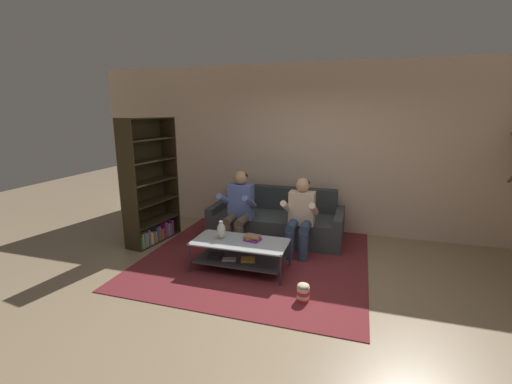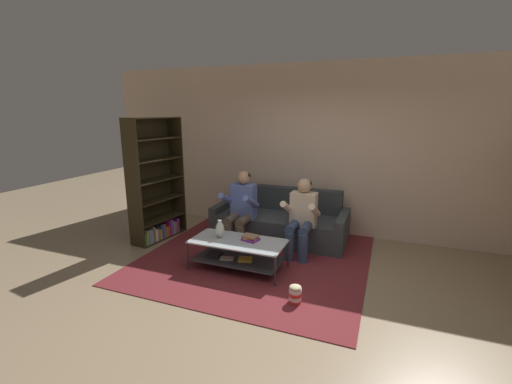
# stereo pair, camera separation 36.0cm
# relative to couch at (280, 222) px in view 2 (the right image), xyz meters

# --- Properties ---
(ground) EXTENTS (16.80, 16.80, 0.00)m
(ground) POSITION_rel_couch_xyz_m (0.58, -1.83, -0.28)
(ground) COLOR #998363
(back_partition) EXTENTS (8.40, 0.12, 2.90)m
(back_partition) POSITION_rel_couch_xyz_m (0.58, 0.63, 1.17)
(back_partition) COLOR beige
(back_partition) RESTS_ON ground
(couch) EXTENTS (2.20, 0.90, 0.82)m
(couch) POSITION_rel_couch_xyz_m (0.00, 0.00, 0.00)
(couch) COLOR #3A4043
(couch) RESTS_ON ground
(person_seated_left) EXTENTS (0.50, 0.58, 1.19)m
(person_seated_left) POSITION_rel_couch_xyz_m (-0.49, -0.53, 0.37)
(person_seated_left) COLOR brown
(person_seated_left) RESTS_ON ground
(person_seated_right) EXTENTS (0.50, 0.58, 1.14)m
(person_seated_right) POSITION_rel_couch_xyz_m (0.49, -0.53, 0.35)
(person_seated_right) COLOR #334668
(person_seated_right) RESTS_ON ground
(coffee_table) EXTENTS (1.27, 0.60, 0.41)m
(coffee_table) POSITION_rel_couch_xyz_m (-0.19, -1.33, -0.00)
(coffee_table) COLOR silver
(coffee_table) RESTS_ON ground
(area_rug) EXTENTS (3.16, 3.28, 0.01)m
(area_rug) POSITION_rel_couch_xyz_m (-0.09, -0.79, -0.27)
(area_rug) COLOR maroon
(area_rug) RESTS_ON ground
(vase) EXTENTS (0.12, 0.12, 0.25)m
(vase) POSITION_rel_couch_xyz_m (-0.46, -1.31, 0.25)
(vase) COLOR silver
(vase) RESTS_ON coffee_table
(book_stack) EXTENTS (0.24, 0.21, 0.07)m
(book_stack) POSITION_rel_couch_xyz_m (-0.03, -1.25, 0.17)
(book_stack) COLOR purple
(book_stack) RESTS_ON coffee_table
(bookshelf) EXTENTS (0.46, 1.02, 2.01)m
(bookshelf) POSITION_rel_couch_xyz_m (-1.96, -0.74, 0.53)
(bookshelf) COLOR #2E2715
(bookshelf) RESTS_ON ground
(popcorn_tub) EXTENTS (0.14, 0.14, 0.22)m
(popcorn_tub) POSITION_rel_couch_xyz_m (0.77, -1.88, -0.16)
(popcorn_tub) COLOR red
(popcorn_tub) RESTS_ON ground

